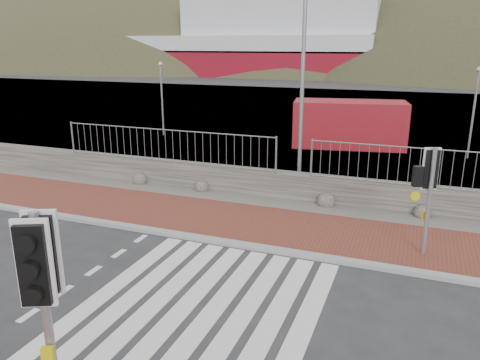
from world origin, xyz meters
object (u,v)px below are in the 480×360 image
at_px(ferry, 243,42).
at_px(traffic_signal_far, 430,179).
at_px(streetlight, 307,63).
at_px(shipping_container, 349,124).
at_px(traffic_signal_near, 42,277).

relative_size(ferry, traffic_signal_far, 18.09).
distance_m(streetlight, shipping_container, 9.07).
bearing_deg(traffic_signal_far, shipping_container, -94.73).
xyz_separation_m(traffic_signal_near, streetlight, (0.65, 11.54, 2.24)).
bearing_deg(ferry, streetlight, -67.50).
relative_size(traffic_signal_far, streetlight, 0.35).
distance_m(ferry, shipping_container, 57.27).
height_order(traffic_signal_far, streetlight, streetlight).
bearing_deg(ferry, shipping_container, -63.95).
bearing_deg(ferry, traffic_signal_near, -71.32).
height_order(ferry, traffic_signal_far, ferry).
bearing_deg(streetlight, ferry, 88.56).
relative_size(traffic_signal_far, shipping_container, 0.50).
distance_m(traffic_signal_near, shipping_container, 20.02).
xyz_separation_m(ferry, traffic_signal_near, (24.10, -71.28, -3.11)).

